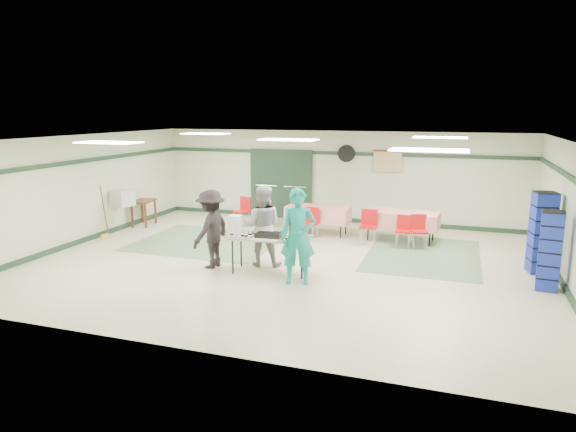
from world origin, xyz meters
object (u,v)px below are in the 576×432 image
(crate_stack_blue_b, at_px, (550,251))
(volunteer_grey, at_px, (262,226))
(chair_loose_a, at_px, (265,209))
(chair_b, at_px, (369,223))
(serving_table, at_px, (270,239))
(printer_table, at_px, (143,204))
(dining_table_a, at_px, (401,219))
(crate_stack_red, at_px, (539,249))
(crate_stack_blue_a, at_px, (542,233))
(chair_c, at_px, (419,228))
(dining_table_b, at_px, (318,213))
(chair_d, at_px, (311,220))
(chair_loose_b, at_px, (243,208))
(volunteer_dark, at_px, (211,229))
(office_printer, at_px, (122,198))
(volunteer_teal, at_px, (298,237))
(broom, at_px, (104,211))
(chair_a, at_px, (404,228))

(crate_stack_blue_b, bearing_deg, volunteer_grey, -177.62)
(volunteer_grey, relative_size, chair_loose_a, 2.13)
(chair_b, height_order, crate_stack_blue_b, crate_stack_blue_b)
(serving_table, relative_size, printer_table, 2.00)
(dining_table_a, bearing_deg, crate_stack_red, -24.58)
(serving_table, distance_m, crate_stack_blue_a, 5.55)
(serving_table, bearing_deg, printer_table, 144.16)
(dining_table_a, bearing_deg, chair_c, -44.87)
(printer_table, bearing_deg, dining_table_b, -1.77)
(volunteer_grey, xyz_separation_m, printer_table, (-4.70, 2.53, -0.24))
(chair_d, xyz_separation_m, chair_loose_b, (-2.28, 0.85, 0.01))
(volunteer_dark, height_order, chair_loose_a, volunteer_dark)
(volunteer_dark, bearing_deg, office_printer, -110.60)
(dining_table_a, xyz_separation_m, dining_table_b, (-2.20, -0.00, -0.00))
(volunteer_teal, bearing_deg, dining_table_a, 55.78)
(serving_table, distance_m, dining_table_a, 4.21)
(broom, bearing_deg, dining_table_a, 30.80)
(volunteer_grey, distance_m, chair_a, 3.74)
(volunteer_grey, bearing_deg, printer_table, -38.61)
(volunteer_dark, height_order, broom, volunteer_dark)
(volunteer_dark, bearing_deg, dining_table_a, 143.86)
(chair_loose_a, xyz_separation_m, crate_stack_blue_b, (6.94, -3.35, 0.25))
(crate_stack_blue_a, bearing_deg, crate_stack_blue_b, -90.00)
(office_printer, bearing_deg, broom, -82.69)
(chair_a, xyz_separation_m, chair_loose_a, (-4.06, 1.05, 0.02))
(broom, bearing_deg, crate_stack_red, 17.11)
(volunteer_grey, xyz_separation_m, chair_d, (0.36, 2.54, -0.37))
(volunteer_grey, distance_m, chair_c, 4.01)
(crate_stack_red, bearing_deg, volunteer_grey, -165.59)
(chair_c, bearing_deg, chair_a, 166.43)
(volunteer_teal, relative_size, chair_loose_b, 2.19)
(volunteer_grey, xyz_separation_m, broom, (-4.78, 0.91, -0.14))
(chair_c, bearing_deg, crate_stack_blue_a, -39.52)
(volunteer_teal, relative_size, crate_stack_blue_b, 1.24)
(chair_b, relative_size, chair_loose_a, 1.05)
(volunteer_teal, bearing_deg, serving_table, 134.92)
(serving_table, height_order, printer_table, serving_table)
(serving_table, xyz_separation_m, volunteer_teal, (0.74, -0.45, 0.22))
(printer_table, bearing_deg, chair_b, -8.15)
(serving_table, xyz_separation_m, crate_stack_red, (5.26, 1.89, -0.24))
(dining_table_a, relative_size, broom, 1.37)
(dining_table_b, bearing_deg, crate_stack_red, -16.49)
(crate_stack_blue_b, bearing_deg, chair_c, 137.64)
(crate_stack_red, bearing_deg, serving_table, -160.18)
(printer_table, bearing_deg, chair_a, -8.22)
(volunteer_grey, bearing_deg, dining_table_b, -107.32)
(printer_table, bearing_deg, serving_table, -38.86)
(dining_table_a, distance_m, office_printer, 7.45)
(dining_table_a, distance_m, broom, 7.68)
(printer_table, height_order, office_printer, office_printer)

